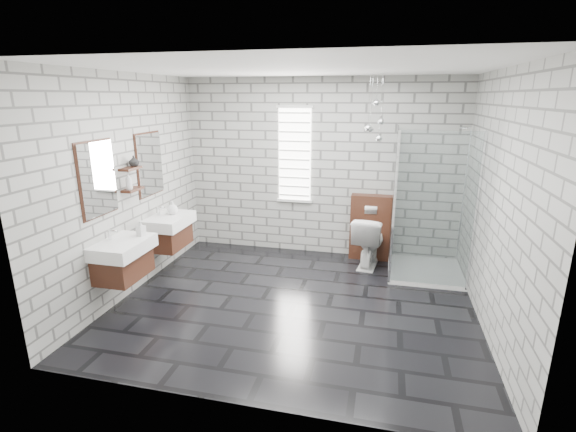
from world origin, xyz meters
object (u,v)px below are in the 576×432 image
(cistern_panel, at_px, (370,227))
(shower_enclosure, at_px, (420,242))
(vanity_right, at_px, (167,222))
(toilet, at_px, (369,241))
(vanity_left, at_px, (120,248))

(cistern_panel, distance_m, shower_enclosure, 0.87)
(cistern_panel, bearing_deg, shower_enclosure, -36.41)
(vanity_right, relative_size, shower_enclosure, 0.77)
(toilet, bearing_deg, cistern_panel, -82.59)
(shower_enclosure, bearing_deg, toilet, 160.94)
(cistern_panel, height_order, toilet, cistern_panel)
(vanity_right, height_order, shower_enclosure, shower_enclosure)
(vanity_left, xyz_separation_m, toilet, (2.71, 2.01, -0.38))
(vanity_right, bearing_deg, cistern_panel, 24.48)
(vanity_right, bearing_deg, toilet, 19.48)
(cistern_panel, distance_m, toilet, 0.30)
(cistern_panel, xyz_separation_m, shower_enclosure, (0.70, -0.52, 0.00))
(vanity_right, distance_m, cistern_panel, 2.99)
(vanity_left, bearing_deg, cistern_panel, 40.17)
(shower_enclosure, bearing_deg, vanity_right, -168.15)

